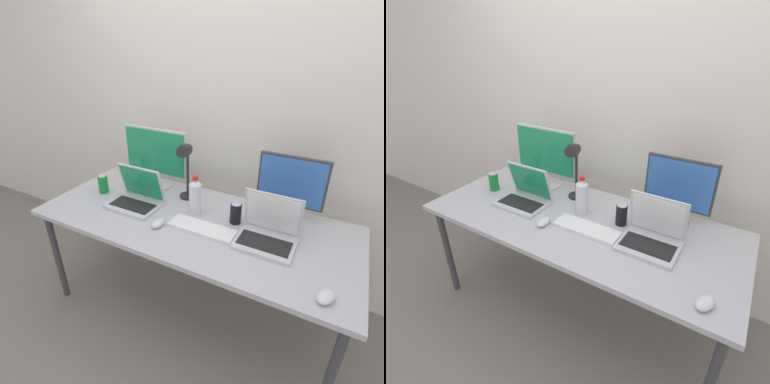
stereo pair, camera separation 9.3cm
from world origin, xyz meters
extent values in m
plane|color=gray|center=(0.00, 0.00, 0.00)|extent=(16.00, 16.00, 0.00)
cube|color=silver|center=(0.00, 0.59, 1.30)|extent=(7.00, 0.08, 2.60)
cylinder|color=#424247|center=(-0.88, -0.34, 0.35)|extent=(0.04, 0.04, 0.71)
cylinder|color=#424247|center=(0.88, -0.34, 0.35)|extent=(0.04, 0.04, 0.71)
cylinder|color=#424247|center=(-0.88, 0.34, 0.35)|extent=(0.04, 0.04, 0.71)
cylinder|color=#424247|center=(0.88, 0.34, 0.35)|extent=(0.04, 0.04, 0.71)
cube|color=#B7B7BC|center=(0.00, 0.00, 0.72)|extent=(1.87, 0.79, 0.03)
cylinder|color=silver|center=(-0.43, 0.27, 0.75)|extent=(0.21, 0.21, 0.01)
cylinder|color=silver|center=(-0.43, 0.27, 0.80)|extent=(0.03, 0.03, 0.09)
cube|color=silver|center=(-0.43, 0.27, 1.00)|extent=(0.49, 0.02, 0.32)
cube|color=#1E8C59|center=(-0.43, 0.26, 1.00)|extent=(0.46, 0.01, 0.30)
cylinder|color=#38383D|center=(0.49, 0.27, 0.75)|extent=(0.17, 0.17, 0.01)
cylinder|color=#38383D|center=(0.49, 0.27, 0.79)|extent=(0.03, 0.03, 0.08)
cube|color=#38383D|center=(0.49, 0.27, 0.98)|extent=(0.38, 0.02, 0.30)
cube|color=#3366B2|center=(0.49, 0.26, 0.98)|extent=(0.36, 0.01, 0.27)
cube|color=silver|center=(-0.39, -0.05, 0.75)|extent=(0.32, 0.24, 0.02)
cube|color=black|center=(-0.39, -0.06, 0.76)|extent=(0.28, 0.13, 0.00)
cube|color=silver|center=(-0.39, 0.04, 0.87)|extent=(0.32, 0.07, 0.23)
cube|color=#1E8C59|center=(-0.39, 0.04, 0.87)|extent=(0.29, 0.06, 0.21)
cube|color=silver|center=(0.45, -0.04, 0.75)|extent=(0.30, 0.25, 0.02)
cube|color=black|center=(0.45, -0.06, 0.76)|extent=(0.27, 0.13, 0.00)
cube|color=silver|center=(0.45, 0.06, 0.88)|extent=(0.30, 0.06, 0.24)
cube|color=white|center=(0.45, 0.05, 0.88)|extent=(0.27, 0.05, 0.22)
cube|color=white|center=(0.10, -0.08, 0.75)|extent=(0.38, 0.13, 0.02)
ellipsoid|color=silver|center=(-0.13, -0.16, 0.76)|extent=(0.06, 0.10, 0.04)
ellipsoid|color=silver|center=(0.78, -0.29, 0.76)|extent=(0.09, 0.11, 0.04)
cylinder|color=silver|center=(-0.02, 0.07, 0.84)|extent=(0.08, 0.08, 0.20)
cone|color=silver|center=(-0.02, 0.07, 0.95)|extent=(0.07, 0.07, 0.03)
cylinder|color=red|center=(-0.02, 0.07, 0.98)|extent=(0.03, 0.03, 0.02)
cylinder|color=black|center=(0.24, 0.09, 0.80)|extent=(0.07, 0.07, 0.12)
cylinder|color=silver|center=(0.24, 0.09, 0.86)|extent=(0.06, 0.06, 0.00)
cylinder|color=#197F33|center=(-0.70, 0.01, 0.80)|extent=(0.07, 0.07, 0.12)
cylinder|color=silver|center=(-0.70, 0.01, 0.86)|extent=(0.06, 0.06, 0.00)
cylinder|color=black|center=(-0.15, 0.23, 0.75)|extent=(0.11, 0.11, 0.01)
cylinder|color=black|center=(-0.15, 0.23, 0.92)|extent=(0.02, 0.02, 0.32)
cone|color=black|center=(-0.15, 0.17, 1.11)|extent=(0.11, 0.12, 0.11)
camera|label=1|loc=(0.71, -1.33, 1.71)|focal=28.00mm
camera|label=2|loc=(0.79, -1.28, 1.71)|focal=28.00mm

